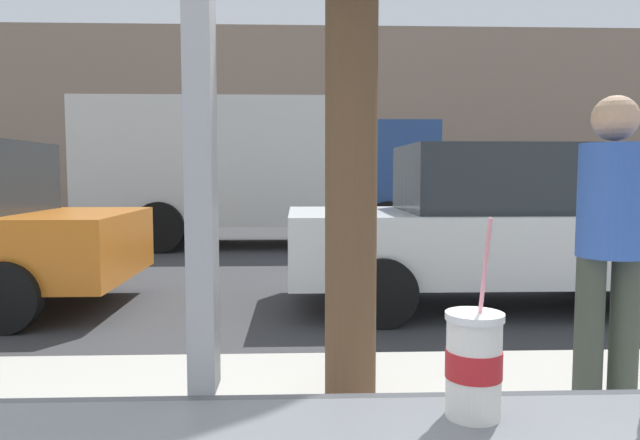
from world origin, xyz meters
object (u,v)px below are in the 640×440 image
(soda_cup_left, at_px, (474,363))
(pedestrian, at_px, (610,238))
(parked_car_white, at_px, (507,225))
(box_truck, at_px, (255,166))

(soda_cup_left, distance_m, pedestrian, 2.27)
(soda_cup_left, distance_m, parked_car_white, 5.53)
(parked_car_white, bearing_deg, soda_cup_left, -110.33)
(parked_car_white, height_order, box_truck, box_truck)
(box_truck, height_order, pedestrian, box_truck)
(soda_cup_left, height_order, parked_car_white, parked_car_white)
(parked_car_white, distance_m, pedestrian, 3.37)
(box_truck, bearing_deg, parked_car_white, -60.35)
(soda_cup_left, xyz_separation_m, box_truck, (-1.12, 10.52, 0.43))
(parked_car_white, relative_size, box_truck, 0.69)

